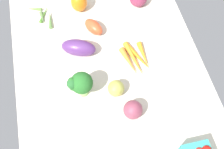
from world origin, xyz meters
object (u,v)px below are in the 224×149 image
eggplant (79,48)px  roma_tomato (94,27)px  bell_pepper_orange (79,2)px  heirloom_tomato_green (115,89)px  broccoli_head (80,84)px  okra_pile (44,16)px  red_onion_center (133,110)px  carrot_bunch (136,58)px

eggplant → roma_tomato: bearing=73.0°
bell_pepper_orange → heirloom_tomato_green: bearing=-172.3°
heirloom_tomato_green → broccoli_head: broccoli_head is taller
okra_pile → eggplant: size_ratio=1.01×
red_onion_center → heirloom_tomato_green: red_onion_center is taller
bell_pepper_orange → roma_tomato: bearing=-164.0°
okra_pile → broccoli_head: size_ratio=1.17×
red_onion_center → heirloom_tomato_green: 10.84cm
okra_pile → bell_pepper_orange: bearing=-86.6°
carrot_bunch → okra_pile: (31.34, 34.25, -0.40)cm
roma_tomato → red_onion_center: 41.54cm
heirloom_tomato_green → eggplant: (21.25, 10.28, 0.26)cm
heirloom_tomato_green → roma_tomato: bearing=3.9°
broccoli_head → roma_tomato: bearing=-19.8°
roma_tomato → eggplant: bearing=-69.9°
bell_pepper_orange → okra_pile: bearing=93.4°
roma_tomato → heirloom_tomato_green: (-31.09, -2.14, 0.53)cm
bell_pepper_orange → carrot_bunch: 37.01cm
eggplant → broccoli_head: bearing=-74.0°
broccoli_head → bell_pepper_orange: bearing=-8.6°
eggplant → bell_pepper_orange: bearing=102.3°
carrot_bunch → eggplant: bearing=68.0°
roma_tomato → broccoli_head: bearing=-50.2°
carrot_bunch → red_onion_center: bearing=161.8°
okra_pile → carrot_bunch: bearing=-132.5°
roma_tomato → heirloom_tomato_green: bearing=-26.4°
roma_tomato → broccoli_head: 30.82cm
red_onion_center → eggplant: 34.43cm
roma_tomato → okra_pile: size_ratio=0.67×
heirloom_tomato_green → broccoli_head: 13.52cm
carrot_bunch → broccoli_head: (-9.86, 24.10, 6.67)cm
carrot_bunch → broccoli_head: broccoli_head is taller
okra_pile → broccoli_head: 43.01cm
roma_tomato → carrot_bunch: (-18.72, -13.79, -1.50)cm
carrot_bunch → roma_tomato: bearing=36.4°
heirloom_tomato_green → broccoli_head: bearing=78.6°
bell_pepper_orange → eggplant: bearing=169.7°
red_onion_center → eggplant: size_ratio=0.50×
red_onion_center → eggplant: (31.17, 14.62, -0.08)cm
bell_pepper_orange → okra_pile: size_ratio=0.64×
heirloom_tomato_green → bell_pepper_orange: bearing=7.7°
red_onion_center → okra_pile: red_onion_center is taller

